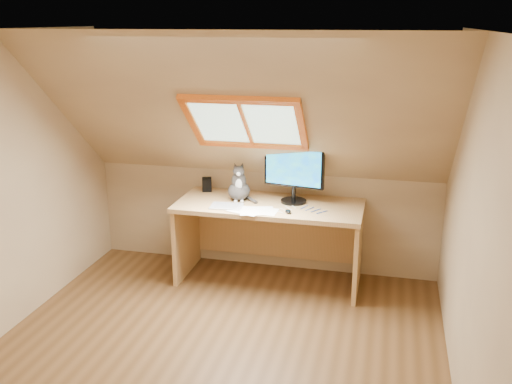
# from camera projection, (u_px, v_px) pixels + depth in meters

# --- Properties ---
(ground) EXTENTS (3.50, 3.50, 0.00)m
(ground) POSITION_uv_depth(u_px,v_px,m) (213.00, 355.00, 4.36)
(ground) COLOR brown
(ground) RESTS_ON ground
(room_shell) EXTENTS (3.52, 3.52, 2.41)m
(room_shell) POSITION_uv_depth(u_px,v_px,m) (204.00, 179.00, 3.86)
(room_shell) COLOR tan
(room_shell) RESTS_ON ground
(desk) EXTENTS (1.75, 0.77, 0.80)m
(desk) POSITION_uv_depth(u_px,v_px,m) (271.00, 224.00, 5.52)
(desk) COLOR tan
(desk) RESTS_ON ground
(monitor) EXTENTS (0.58, 0.24, 0.53)m
(monitor) POSITION_uv_depth(u_px,v_px,m) (294.00, 171.00, 5.32)
(monitor) COLOR black
(monitor) RESTS_ON desk
(cat) EXTENTS (0.26, 0.29, 0.38)m
(cat) POSITION_uv_depth(u_px,v_px,m) (239.00, 186.00, 5.44)
(cat) COLOR #443F3C
(cat) RESTS_ON desk
(desk_speaker) EXTENTS (0.12, 0.12, 0.14)m
(desk_speaker) POSITION_uv_depth(u_px,v_px,m) (207.00, 184.00, 5.75)
(desk_speaker) COLOR black
(desk_speaker) RESTS_ON desk
(graphics_tablet) EXTENTS (0.31, 0.23, 0.01)m
(graphics_tablet) POSITION_uv_depth(u_px,v_px,m) (227.00, 206.00, 5.28)
(graphics_tablet) COLOR #B2B2B7
(graphics_tablet) RESTS_ON desk
(mouse) EXTENTS (0.09, 0.11, 0.03)m
(mouse) POSITION_uv_depth(u_px,v_px,m) (288.00, 211.00, 5.11)
(mouse) COLOR black
(mouse) RESTS_ON desk
(papers) EXTENTS (0.35, 0.30, 0.01)m
(papers) POSITION_uv_depth(u_px,v_px,m) (253.00, 211.00, 5.16)
(papers) COLOR white
(papers) RESTS_ON desk
(cables) EXTENTS (0.51, 0.26, 0.01)m
(cables) POSITION_uv_depth(u_px,v_px,m) (302.00, 209.00, 5.20)
(cables) COLOR silver
(cables) RESTS_ON desk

